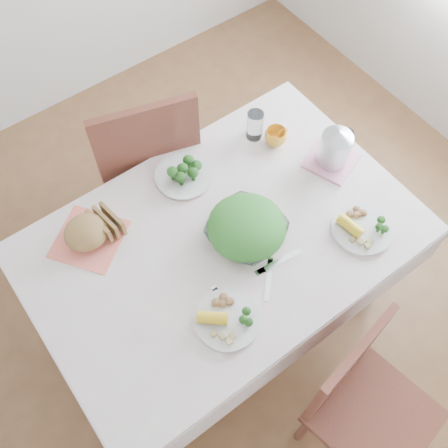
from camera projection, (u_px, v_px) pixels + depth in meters
floor at (223, 309)px, 2.70m from camera, size 3.60×3.60×0.00m
dining_table at (223, 279)px, 2.38m from camera, size 1.40×0.90×0.75m
tablecloth at (223, 238)px, 2.05m from camera, size 1.50×1.00×0.01m
chair_near at (375, 416)px, 1.99m from camera, size 0.48×0.48×0.92m
chair_far at (146, 160)px, 2.61m from camera, size 0.59×0.59×1.05m
salad_bowl at (246, 231)px, 2.02m from camera, size 0.35×0.35×0.07m
dinner_plate_left at (227, 320)px, 1.86m from camera, size 0.32×0.32×0.02m
dinner_plate_right at (362, 229)px, 2.05m from camera, size 0.29×0.29×0.02m
broccoli_plate at (184, 177)px, 2.18m from camera, size 0.30×0.30×0.02m
napkin at (89, 239)px, 2.04m from camera, size 0.35×0.35×0.00m
bread_loaf at (86, 232)px, 1.99m from camera, size 0.19×0.18×0.10m
yellow_mug at (276, 137)px, 2.26m from camera, size 0.10×0.10×0.08m
glass_tumbler at (255, 126)px, 2.25m from camera, size 0.09×0.09×0.14m
pink_tray at (331, 161)px, 2.23m from camera, size 0.24×0.24×0.02m
electric_kettle at (336, 144)px, 2.13m from camera, size 0.17×0.17×0.18m
fork_left at (228, 306)px, 1.90m from camera, size 0.02×0.17×0.00m
fork_right at (268, 280)px, 1.95m from camera, size 0.13×0.14×0.00m
knife at (280, 261)px, 1.99m from camera, size 0.19×0.05×0.00m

